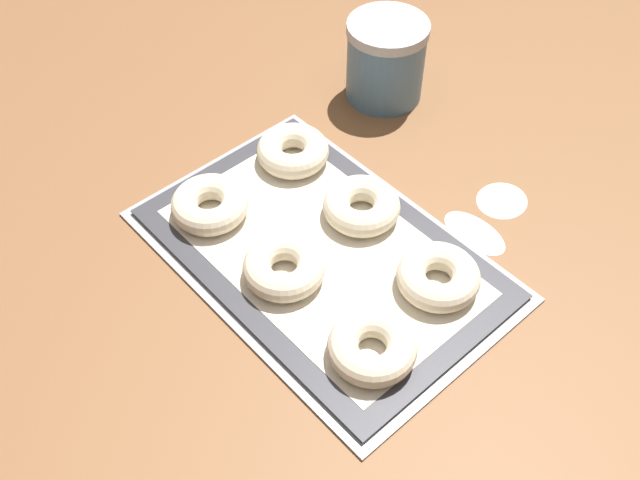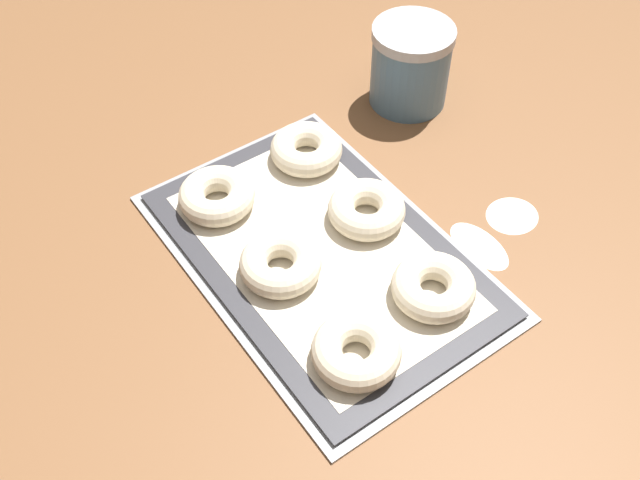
{
  "view_description": "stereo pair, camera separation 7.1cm",
  "coord_description": "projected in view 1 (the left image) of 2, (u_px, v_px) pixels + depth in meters",
  "views": [
    {
      "loc": [
        0.47,
        -0.41,
        0.76
      ],
      "look_at": [
        -0.0,
        0.01,
        0.03
      ],
      "focal_mm": 42.0,
      "sensor_mm": 36.0,
      "label": 1
    },
    {
      "loc": [
        0.51,
        -0.35,
        0.76
      ],
      "look_at": [
        -0.0,
        0.01,
        0.03
      ],
      "focal_mm": 42.0,
      "sensor_mm": 36.0,
      "label": 2
    }
  ],
  "objects": [
    {
      "name": "ground_plane",
      "position": [
        314.0,
        262.0,
        0.98
      ],
      "size": [
        2.8,
        2.8,
        0.0
      ],
      "primitive_type": "plane",
      "color": "brown"
    },
    {
      "name": "bagel_back_left",
      "position": [
        293.0,
        151.0,
        1.08
      ],
      "size": [
        0.1,
        0.1,
        0.04
      ],
      "color": "beige",
      "rests_on": "baking_mat"
    },
    {
      "name": "flour_patch_near",
      "position": [
        502.0,
        200.0,
        1.05
      ],
      "size": [
        0.07,
        0.07,
        0.0
      ],
      "color": "white",
      "rests_on": "ground_plane"
    },
    {
      "name": "flour_patch_far",
      "position": [
        475.0,
        232.0,
        1.01
      ],
      "size": [
        0.1,
        0.05,
        0.0
      ],
      "color": "white",
      "rests_on": "ground_plane"
    },
    {
      "name": "bagel_back_center",
      "position": [
        362.0,
        206.0,
        1.0
      ],
      "size": [
        0.1,
        0.1,
        0.04
      ],
      "color": "beige",
      "rests_on": "baking_mat"
    },
    {
      "name": "baking_tray",
      "position": [
        320.0,
        253.0,
        0.98
      ],
      "size": [
        0.48,
        0.32,
        0.01
      ],
      "color": "#93969B",
      "rests_on": "ground_plane"
    },
    {
      "name": "bagel_front_center",
      "position": [
        282.0,
        266.0,
        0.94
      ],
      "size": [
        0.1,
        0.1,
        0.04
      ],
      "color": "beige",
      "rests_on": "baking_mat"
    },
    {
      "name": "bagel_back_right",
      "position": [
        438.0,
        277.0,
        0.92
      ],
      "size": [
        0.1,
        0.1,
        0.04
      ],
      "color": "beige",
      "rests_on": "baking_mat"
    },
    {
      "name": "bagel_front_left",
      "position": [
        210.0,
        204.0,
        1.01
      ],
      "size": [
        0.1,
        0.1,
        0.04
      ],
      "color": "beige",
      "rests_on": "baking_mat"
    },
    {
      "name": "bagel_front_right",
      "position": [
        372.0,
        347.0,
        0.86
      ],
      "size": [
        0.1,
        0.1,
        0.04
      ],
      "color": "beige",
      "rests_on": "baking_mat"
    },
    {
      "name": "baking_mat",
      "position": [
        320.0,
        250.0,
        0.98
      ],
      "size": [
        0.46,
        0.29,
        0.0
      ],
      "color": "#333338",
      "rests_on": "baking_tray"
    },
    {
      "name": "flour_canister",
      "position": [
        386.0,
        60.0,
        1.16
      ],
      "size": [
        0.13,
        0.13,
        0.13
      ],
      "color": "slate",
      "rests_on": "ground_plane"
    }
  ]
}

